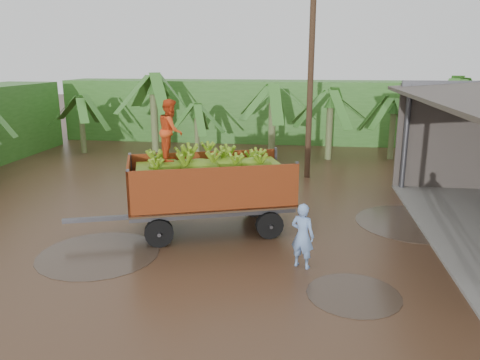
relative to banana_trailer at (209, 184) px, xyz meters
name	(u,v)px	position (x,y,z in m)	size (l,w,h in m)	color
ground	(247,236)	(1.14, -0.31, -1.41)	(100.00, 100.00, 0.00)	black
hedge_north	(247,111)	(-0.86, 15.69, 0.39)	(22.00, 3.00, 3.60)	#2D661E
banana_trailer	(209,184)	(0.00, 0.00, 0.00)	(6.43, 3.62, 3.83)	#A83F18
man_blue	(302,236)	(2.70, -2.16, -0.61)	(0.58, 0.38, 1.60)	#7397D2
utility_pole	(310,81)	(2.83, 6.77, 2.59)	(1.20, 0.24, 7.89)	#47301E
banana_plants	(181,129)	(-2.82, 7.46, 0.41)	(24.00, 18.08, 4.19)	#2D661E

